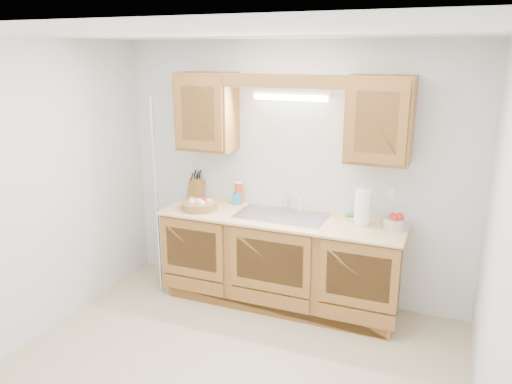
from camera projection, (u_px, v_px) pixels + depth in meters
The scene contains 17 objects.
room at pixel (226, 219), 3.52m from camera, with size 3.52×3.50×2.50m.
base_cabinets at pixel (281, 261), 4.81m from camera, with size 2.20×0.60×0.86m, color #945D2B.
countertop at pixel (281, 218), 4.68m from camera, with size 2.30×0.63×0.04m, color #E1B376.
upper_cabinet_left at pixel (207, 111), 4.86m from camera, with size 0.55×0.33×0.75m, color #945D2B.
upper_cabinet_right at pixel (380, 120), 4.25m from camera, with size 0.55×0.33×0.75m, color #945D2B.
valance at pixel (283, 81), 4.34m from camera, with size 2.20×0.05×0.12m, color #945D2B.
fluorescent_fixture at pixel (291, 96), 4.58m from camera, with size 0.76×0.08×0.08m.
sink at pixel (282, 223), 4.71m from camera, with size 0.84×0.46×0.36m.
wire_shelf_pole at pixel (156, 199), 4.86m from camera, with size 0.03×0.03×2.00m, color silver.
outlet_plate at pixel (391, 193), 4.53m from camera, with size 0.08×0.01×0.12m, color white.
fruit_basket at pixel (199, 204), 4.88m from camera, with size 0.41×0.41×0.11m.
knife_block at pixel (196, 188), 5.22m from camera, with size 0.15×0.20×0.31m.
orange_canister at pixel (239, 193), 5.05m from camera, with size 0.07×0.07×0.22m.
soap_bottle at pixel (237, 196), 5.02m from camera, with size 0.08×0.08×0.17m, color #2980CE.
sponge at pixel (351, 215), 4.67m from camera, with size 0.12×0.10×0.02m.
paper_towel at pixel (363, 208), 4.41m from camera, with size 0.19×0.19×0.37m.
apple_bowl at pixel (396, 221), 4.36m from camera, with size 0.30×0.30×0.13m.
Camera 1 is at (1.46, -3.01, 2.38)m, focal length 35.00 mm.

